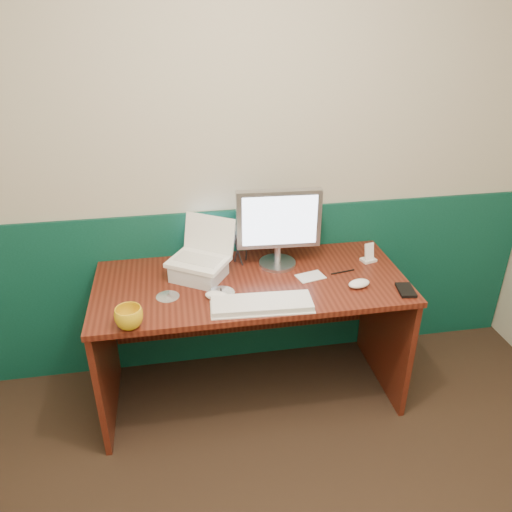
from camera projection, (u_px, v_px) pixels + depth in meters
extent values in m
cube|color=#B8B29B|center=(242.00, 165.00, 2.66)|extent=(3.50, 0.04, 2.50)
cube|color=#083629|center=(244.00, 287.00, 3.00)|extent=(3.48, 0.02, 1.00)
cube|color=#3D120B|center=(251.00, 340.00, 2.74)|extent=(1.60, 0.70, 0.75)
cube|color=silver|center=(199.00, 271.00, 2.57)|extent=(0.32, 0.31, 0.09)
cube|color=white|center=(262.00, 305.00, 2.34)|extent=(0.48, 0.18, 0.03)
ellipsoid|color=white|center=(359.00, 284.00, 2.50)|extent=(0.13, 0.09, 0.04)
ellipsoid|color=white|center=(217.00, 296.00, 2.40)|extent=(0.14, 0.11, 0.04)
imported|color=gold|center=(129.00, 318.00, 2.18)|extent=(0.15, 0.15, 0.10)
cylinder|color=silver|center=(221.00, 295.00, 2.42)|extent=(0.13, 0.13, 0.03)
cylinder|color=silver|center=(168.00, 296.00, 2.43)|extent=(0.11, 0.11, 0.00)
cylinder|color=black|center=(343.00, 272.00, 2.64)|extent=(0.14, 0.03, 0.01)
cube|color=silver|center=(310.00, 277.00, 2.60)|extent=(0.16, 0.13, 0.00)
cube|color=white|center=(368.00, 260.00, 2.76)|extent=(0.09, 0.08, 0.01)
cube|color=white|center=(369.00, 251.00, 2.73)|extent=(0.06, 0.04, 0.09)
cube|color=black|center=(406.00, 290.00, 2.47)|extent=(0.09, 0.14, 0.02)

